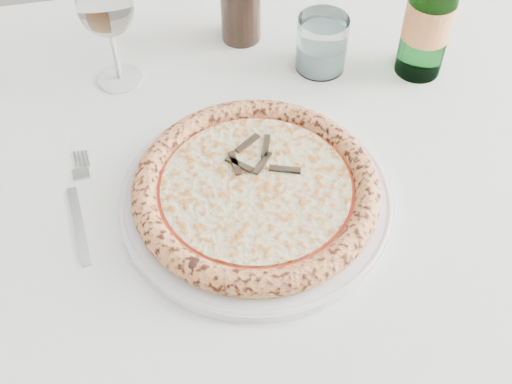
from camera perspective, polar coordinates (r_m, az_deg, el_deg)
dining_table at (r=0.95m, az=-0.87°, el=0.23°), size 1.43×0.90×0.76m
plate at (r=0.81m, az=-0.00°, el=-0.51°), size 0.34×0.34×0.02m
pizza at (r=0.79m, az=-0.00°, el=0.29°), size 0.31×0.31×0.03m
fork at (r=0.84m, az=-15.41°, el=-1.33°), size 0.03×0.18×0.00m
wine_glass at (r=0.93m, az=-13.22°, el=15.63°), size 0.08×0.08×0.17m
tumbler at (r=0.99m, az=5.84°, el=12.72°), size 0.08×0.08×0.08m
beer_bottle at (r=0.97m, az=15.31°, el=15.40°), size 0.07×0.07×0.27m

